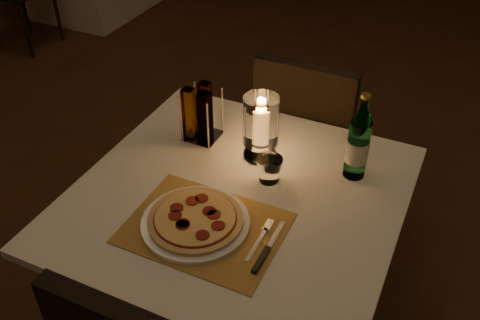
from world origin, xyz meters
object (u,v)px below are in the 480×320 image
at_px(main_table, 238,271).
at_px(plate, 196,223).
at_px(pizza, 195,219).
at_px(tumbler, 269,170).
at_px(water_bottle, 358,144).
at_px(chair_far, 308,129).
at_px(hurricane_candle, 261,123).

xyz_separation_m(main_table, plate, (-0.05, -0.18, 0.38)).
height_order(main_table, pizza, pizza).
distance_m(plate, pizza, 0.02).
bearing_deg(tumbler, water_bottle, 30.86).
distance_m(pizza, water_bottle, 0.57).
height_order(tumbler, water_bottle, water_bottle).
relative_size(chair_far, water_bottle, 2.97).
height_order(pizza, tumbler, tumbler).
relative_size(main_table, water_bottle, 3.30).
height_order(water_bottle, hurricane_candle, water_bottle).
bearing_deg(plate, main_table, 74.48).
height_order(main_table, water_bottle, water_bottle).
distance_m(main_table, hurricane_candle, 0.54).
distance_m(plate, hurricane_candle, 0.41).
height_order(main_table, hurricane_candle, hurricane_candle).
xyz_separation_m(chair_far, hurricane_candle, (-0.01, -0.50, 0.33)).
bearing_deg(tumbler, pizza, -111.71).
xyz_separation_m(chair_far, plate, (-0.05, -0.89, 0.20)).
distance_m(chair_far, tumbler, 0.65).
distance_m(main_table, water_bottle, 0.63).
relative_size(main_table, chair_far, 1.11).
xyz_separation_m(plate, hurricane_candle, (0.04, 0.39, 0.12)).
distance_m(chair_far, hurricane_candle, 0.60).
xyz_separation_m(pizza, hurricane_candle, (0.04, 0.39, 0.11)).
relative_size(pizza, tumbler, 3.28).
relative_size(plate, hurricane_candle, 1.39).
distance_m(plate, tumbler, 0.31).
bearing_deg(chair_far, tumbler, -84.03).
bearing_deg(plate, water_bottle, 50.46).
relative_size(tumbler, hurricane_candle, 0.37).
bearing_deg(pizza, tumbler, 68.29).
xyz_separation_m(main_table, hurricane_candle, (-0.01, 0.21, 0.50)).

